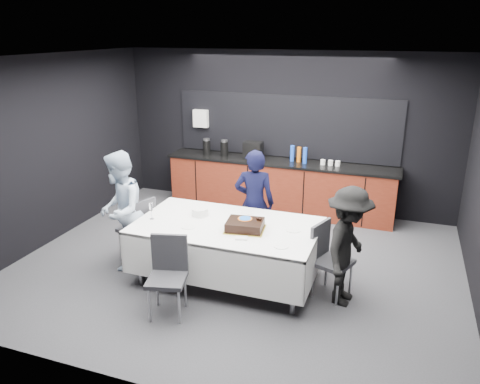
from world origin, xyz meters
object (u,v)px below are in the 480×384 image
Objects in this scene: person_right at (348,247)px; chair_left at (140,225)px; party_table at (227,234)px; plate_stack at (200,212)px; cake_assembly at (245,225)px; chair_near at (168,270)px; chair_right at (327,254)px; person_center at (254,203)px; person_left at (121,210)px; champagne_flute at (151,208)px.

chair_left is at bearing 95.98° from person_right.
person_right reaches higher than party_table.
plate_stack is at bearing 4.66° from chair_left.
cake_assembly is 0.36× the size of person_right.
cake_assembly reaches higher than party_table.
party_table is 0.99m from chair_near.
person_center is (-1.18, 0.75, 0.25)m from chair_right.
cake_assembly is 0.76m from plate_stack.
person_left reaches higher than party_table.
chair_left is (-1.62, 0.17, -0.31)m from cake_assembly.
person_right is (1.97, -0.19, -0.10)m from plate_stack.
person_left is at bearing 173.78° from champagne_flute.
chair_near is (-0.37, -0.92, -0.11)m from party_table.
chair_near is at bearing -50.44° from champagne_flute.
champagne_flute is at bearing -173.95° from chair_right.
plate_stack is 1.09m from person_left.
person_right reaches higher than chair_left.
person_left is (-1.13, 0.81, 0.28)m from chair_near.
chair_near is at bearing 123.52° from person_right.
chair_right is at bearing 73.17° from person_left.
champagne_flute is 0.14× the size of person_center.
champagne_flute is 0.53m from person_left.
chair_left and chair_near have the same top height.
person_left is (-1.77, -0.03, -0.03)m from cake_assembly.
champagne_flute is 2.32m from chair_right.
chair_right is (1.01, 0.16, -0.31)m from cake_assembly.
person_center is at bearing 83.15° from party_table.
person_left reaches higher than champagne_flute.
person_left reaches higher than person_right.
chair_near is 1.42m from person_left.
chair_left is at bearing 15.18° from person_center.
chair_near is at bearing 33.81° from person_left.
party_table is 2.51× the size of chair_left.
chair_right is 0.64× the size of person_right.
cake_assembly is 0.57× the size of chair_right.
cake_assembly reaches higher than plate_stack.
person_right is at bearing 3.04° from champagne_flute.
person_left is at bearing -165.47° from plate_stack.
person_left is at bearing -176.19° from chair_right.
chair_left is 1.00× the size of chair_near.
party_table is 1.51m from person_left.
chair_right is (2.27, 0.24, -0.40)m from champagne_flute.
cake_assembly is at bearing 100.80° from person_right.
chair_left is at bearing 179.69° from chair_right.
chair_right is 0.59× the size of person_center.
champagne_flute is 2.53m from person_right.
person_left is 1.11× the size of person_right.
person_left is at bearing 144.45° from chair_near.
party_table is at bearing -176.52° from chair_right.
chair_right is at bearing 31.12° from chair_near.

